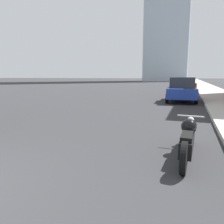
# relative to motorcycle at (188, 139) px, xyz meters

# --- Properties ---
(sidewalk) EXTENTS (3.04, 240.00, 0.15)m
(sidewalk) POSITION_rel_motorcycle_xyz_m (2.38, 36.69, -0.31)
(sidewalk) COLOR #B2ADA3
(sidewalk) RESTS_ON ground_plane
(motorcycle) EXTENTS (0.62, 2.43, 0.78)m
(motorcycle) POSITION_rel_motorcycle_xyz_m (0.00, 0.00, 0.00)
(motorcycle) COLOR black
(motorcycle) RESTS_ON ground_plane
(parked_car_blue) EXTENTS (2.08, 4.23, 1.64)m
(parked_car_blue) POSITION_rel_motorcycle_xyz_m (-0.53, 10.84, 0.44)
(parked_car_blue) COLOR #1E3899
(parked_car_blue) RESTS_ON ground_plane
(parked_car_red) EXTENTS (2.15, 4.42, 1.60)m
(parked_car_red) POSITION_rel_motorcycle_xyz_m (-0.41, 21.37, 0.43)
(parked_car_red) COLOR red
(parked_car_red) RESTS_ON ground_plane
(parked_car_black) EXTENTS (2.25, 4.56, 1.57)m
(parked_car_black) POSITION_rel_motorcycle_xyz_m (-0.54, 32.69, 0.42)
(parked_car_black) COLOR black
(parked_car_black) RESTS_ON ground_plane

